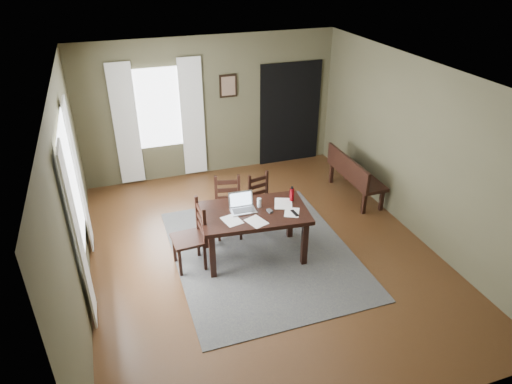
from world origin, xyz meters
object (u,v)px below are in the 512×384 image
object	(u,v)px
chair_end	(192,236)
bench	(353,173)
chair_back_right	(262,201)
dining_table	(254,217)
water_bottle	(292,194)
laptop	(242,205)
chair_back_left	(228,208)

from	to	relation	value
chair_end	bench	world-z (taller)	chair_end
chair_back_right	bench	size ratio (longest dim) A/B	0.61
dining_table	chair_end	size ratio (longest dim) A/B	1.60
chair_back_right	bench	bearing A→B (deg)	-1.94
water_bottle	bench	bearing A→B (deg)	32.17
water_bottle	laptop	bearing A→B (deg)	-179.89
laptop	chair_end	bearing A→B (deg)	-174.41
bench	laptop	size ratio (longest dim) A/B	3.88
chair_end	water_bottle	xyz separation A→B (m)	(1.54, 0.04, 0.39)
chair_end	water_bottle	distance (m)	1.58
chair_end	water_bottle	size ratio (longest dim) A/B	4.44
dining_table	chair_back_right	world-z (taller)	chair_back_right
water_bottle	chair_back_right	bearing A→B (deg)	107.30
chair_back_right	chair_back_left	bearing A→B (deg)	176.90
bench	laptop	bearing A→B (deg)	113.26
dining_table	chair_back_right	size ratio (longest dim) A/B	1.85
dining_table	chair_back_left	world-z (taller)	chair_back_left
bench	chair_back_left	bearing A→B (deg)	100.24
chair_end	dining_table	bearing A→B (deg)	82.74
chair_back_left	water_bottle	xyz separation A→B (m)	(0.82, -0.60, 0.41)
chair_end	chair_back_left	world-z (taller)	chair_end
chair_end	laptop	size ratio (longest dim) A/B	2.75
chair_back_left	dining_table	bearing A→B (deg)	-63.33
bench	laptop	distance (m)	2.67
laptop	water_bottle	xyz separation A→B (m)	(0.77, 0.00, 0.04)
chair_back_left	laptop	world-z (taller)	laptop
bench	water_bottle	world-z (taller)	water_bottle
dining_table	chair_end	world-z (taller)	chair_end
chair_end	bench	size ratio (longest dim) A/B	0.71
chair_back_left	laptop	bearing A→B (deg)	-73.86
chair_back_left	bench	distance (m)	2.52
bench	laptop	xyz separation A→B (m)	(-2.43, -1.05, 0.36)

